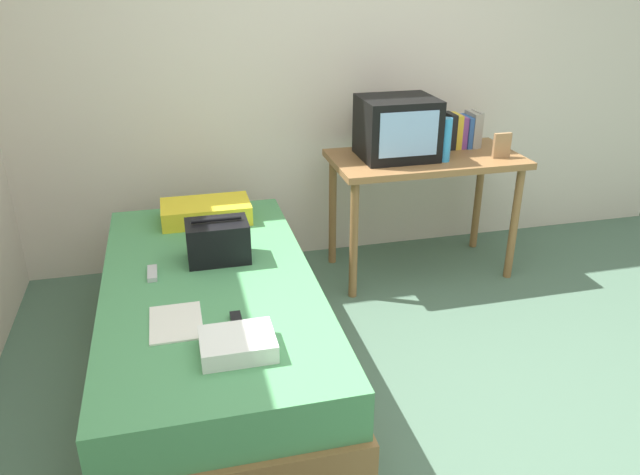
# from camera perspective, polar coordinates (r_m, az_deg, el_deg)

# --- Properties ---
(ground_plane) EXTENTS (8.00, 8.00, 0.00)m
(ground_plane) POSITION_cam_1_polar(r_m,az_deg,el_deg) (2.82, 10.82, -17.79)
(ground_plane) COLOR #4C6B56
(wall_back) EXTENTS (5.20, 0.10, 2.60)m
(wall_back) POSITION_cam_1_polar(r_m,az_deg,el_deg) (4.03, 0.33, 16.15)
(wall_back) COLOR beige
(wall_back) RESTS_ON ground
(bed) EXTENTS (1.00, 2.00, 0.52)m
(bed) POSITION_cam_1_polar(r_m,az_deg,el_deg) (3.04, -9.86, -8.19)
(bed) COLOR olive
(bed) RESTS_ON ground
(desk) EXTENTS (1.16, 0.60, 0.78)m
(desk) POSITION_cam_1_polar(r_m,az_deg,el_deg) (3.89, 9.67, 6.03)
(desk) COLOR olive
(desk) RESTS_ON ground
(tv) EXTENTS (0.44, 0.39, 0.36)m
(tv) POSITION_cam_1_polar(r_m,az_deg,el_deg) (3.76, 7.14, 10.02)
(tv) COLOR black
(tv) RESTS_ON desk
(water_bottle) EXTENTS (0.07, 0.07, 0.26)m
(water_bottle) POSITION_cam_1_polar(r_m,az_deg,el_deg) (3.74, 11.48, 8.85)
(water_bottle) COLOR #3399DB
(water_bottle) RESTS_ON desk
(book_row) EXTENTS (0.21, 0.16, 0.22)m
(book_row) POSITION_cam_1_polar(r_m,az_deg,el_deg) (4.08, 13.02, 9.64)
(book_row) COLOR black
(book_row) RESTS_ON desk
(picture_frame) EXTENTS (0.11, 0.02, 0.15)m
(picture_frame) POSITION_cam_1_polar(r_m,az_deg,el_deg) (3.91, 16.47, 8.17)
(picture_frame) COLOR #9E754C
(picture_frame) RESTS_ON desk
(pillow) EXTENTS (0.49, 0.29, 0.11)m
(pillow) POSITION_cam_1_polar(r_m,az_deg,el_deg) (3.55, -10.50, 2.38)
(pillow) COLOR yellow
(pillow) RESTS_ON bed
(handbag) EXTENTS (0.30, 0.20, 0.22)m
(handbag) POSITION_cam_1_polar(r_m,az_deg,el_deg) (3.05, -9.43, -0.32)
(handbag) COLOR black
(handbag) RESTS_ON bed
(magazine) EXTENTS (0.21, 0.29, 0.01)m
(magazine) POSITION_cam_1_polar(r_m,az_deg,el_deg) (2.60, -13.18, -7.66)
(magazine) COLOR white
(magazine) RESTS_ON bed
(remote_dark) EXTENTS (0.04, 0.16, 0.02)m
(remote_dark) POSITION_cam_1_polar(r_m,az_deg,el_deg) (2.54, -7.68, -7.83)
(remote_dark) COLOR black
(remote_dark) RESTS_ON bed
(remote_silver) EXTENTS (0.04, 0.14, 0.02)m
(remote_silver) POSITION_cam_1_polar(r_m,az_deg,el_deg) (3.00, -15.25, -3.22)
(remote_silver) COLOR #B7B7BC
(remote_silver) RESTS_ON bed
(folded_towel) EXTENTS (0.28, 0.22, 0.07)m
(folded_towel) POSITION_cam_1_polar(r_m,az_deg,el_deg) (2.37, -7.63, -9.74)
(folded_towel) COLOR white
(folded_towel) RESTS_ON bed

